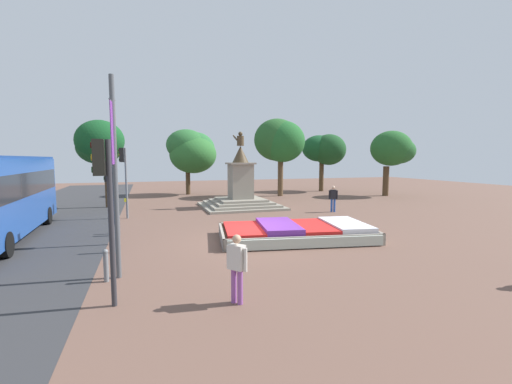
% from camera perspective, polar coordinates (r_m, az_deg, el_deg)
% --- Properties ---
extents(ground_plane, '(80.16, 80.16, 0.00)m').
position_cam_1_polar(ground_plane, '(14.20, -0.68, -8.22)').
color(ground_plane, brown).
extents(flower_planter, '(6.81, 4.44, 0.68)m').
position_cam_1_polar(flower_planter, '(14.68, 6.85, -6.63)').
color(flower_planter, '#38281C').
rests_on(flower_planter, ground_plane).
extents(statue_monument, '(5.32, 5.32, 5.25)m').
position_cam_1_polar(statue_monument, '(23.97, -2.58, -0.01)').
color(statue_monument, gray).
rests_on(statue_monument, ground_plane).
extents(traffic_light_near_crossing, '(0.41, 0.29, 3.81)m').
position_cam_1_polar(traffic_light_near_crossing, '(8.31, -23.88, 0.11)').
color(traffic_light_near_crossing, '#2D2D33').
rests_on(traffic_light_near_crossing, ground_plane).
extents(traffic_light_mid_block, '(0.41, 0.28, 3.30)m').
position_cam_1_polar(traffic_light_mid_block, '(14.43, -23.05, 0.90)').
color(traffic_light_mid_block, '#2D2D33').
rests_on(traffic_light_mid_block, ground_plane).
extents(traffic_light_far_corner, '(0.42, 0.30, 4.00)m').
position_cam_1_polar(traffic_light_far_corner, '(20.65, -21.14, 3.39)').
color(traffic_light_far_corner, slate).
rests_on(traffic_light_far_corner, ground_plane).
extents(banner_pole, '(0.14, 1.08, 5.66)m').
position_cam_1_polar(banner_pole, '(10.27, -22.47, 3.56)').
color(banner_pole, '#4C5156').
rests_on(banner_pole, ground_plane).
extents(pedestrian_with_handbag, '(0.52, 0.36, 1.68)m').
position_cam_1_polar(pedestrian_with_handbag, '(22.31, 12.74, -0.80)').
color(pedestrian_with_handbag, '#264CA5').
rests_on(pedestrian_with_handbag, ground_plane).
extents(pedestrian_near_planter, '(0.41, 0.46, 1.64)m').
position_cam_1_polar(pedestrian_near_planter, '(8.13, -3.22, -11.90)').
color(pedestrian_near_planter, '#8C4C99').
rests_on(pedestrian_near_planter, ground_plane).
extents(kerb_bollard_south, '(0.15, 0.15, 0.92)m').
position_cam_1_polar(kerb_bollard_south, '(10.46, -23.73, -11.02)').
color(kerb_bollard_south, slate).
rests_on(kerb_bollard_south, ground_plane).
extents(kerb_bollard_mid_a, '(0.14, 0.14, 1.05)m').
position_cam_1_polar(kerb_bollard_mid_a, '(13.44, -22.72, -7.05)').
color(kerb_bollard_mid_a, '#4C5156').
rests_on(kerb_bollard_mid_a, ground_plane).
extents(kerb_bollard_mid_b, '(0.17, 0.17, 0.94)m').
position_cam_1_polar(kerb_bollard_mid_b, '(16.29, -21.99, -5.07)').
color(kerb_bollard_mid_b, '#4C5156').
rests_on(kerb_bollard_mid_b, ground_plane).
extents(kerb_bollard_north, '(0.13, 0.13, 0.83)m').
position_cam_1_polar(kerb_bollard_north, '(16.72, -22.39, -5.03)').
color(kerb_bollard_north, '#2D2D33').
rests_on(kerb_bollard_north, ground_plane).
extents(park_tree_far_left, '(4.49, 4.13, 5.91)m').
position_cam_1_polar(park_tree_far_left, '(36.55, 11.53, 6.94)').
color(park_tree_far_left, '#4C3823').
rests_on(park_tree_far_left, ground_plane).
extents(park_tree_behind_statue, '(3.15, 2.93, 5.97)m').
position_cam_1_polar(park_tree_behind_statue, '(25.54, -24.62, 7.32)').
color(park_tree_behind_statue, '#4C3823').
rests_on(park_tree_behind_statue, ground_plane).
extents(park_tree_far_right, '(4.32, 4.66, 6.92)m').
position_cam_1_polar(park_tree_far_right, '(30.65, 3.93, 8.50)').
color(park_tree_far_right, brown).
rests_on(park_tree_far_right, ground_plane).
extents(park_tree_street_side, '(4.62, 4.61, 6.12)m').
position_cam_1_polar(park_tree_street_side, '(32.82, -10.63, 6.77)').
color(park_tree_street_side, '#4C3823').
rests_on(park_tree_street_side, ground_plane).
extents(park_tree_mid_canopy, '(3.73, 3.71, 5.90)m').
position_cam_1_polar(park_tree_mid_canopy, '(33.33, 21.92, 6.59)').
color(park_tree_mid_canopy, '#4C3823').
rests_on(park_tree_mid_canopy, ground_plane).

